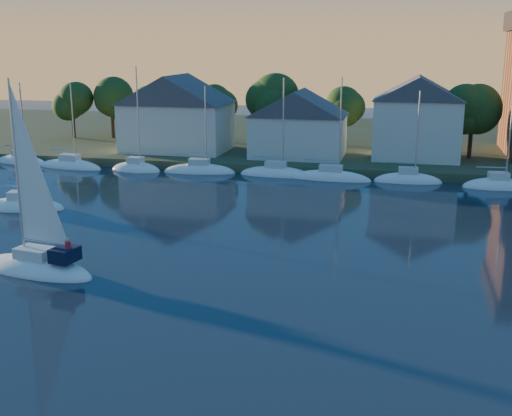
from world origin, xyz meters
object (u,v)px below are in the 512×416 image
(clubhouse_west, at_px, (177,112))
(hero_sailboat, at_px, (38,264))
(clubhouse_east, at_px, (417,117))
(drifting_sailboat_left, at_px, (22,208))
(clubhouse_centre, at_px, (299,123))

(clubhouse_west, xyz_separation_m, hero_sailboat, (5.96, -42.86, -5.36))
(clubhouse_west, distance_m, clubhouse_east, 30.02)
(clubhouse_west, bearing_deg, drifting_sailboat_left, -98.88)
(clubhouse_west, bearing_deg, clubhouse_east, 1.91)
(hero_sailboat, bearing_deg, clubhouse_centre, -94.43)
(clubhouse_centre, bearing_deg, clubhouse_east, 8.13)
(clubhouse_centre, height_order, drifting_sailboat_left, drifting_sailboat_left)
(clubhouse_west, distance_m, hero_sailboat, 43.60)
(clubhouse_east, distance_m, hero_sailboat, 50.31)
(clubhouse_east, height_order, hero_sailboat, hero_sailboat)
(clubhouse_west, height_order, hero_sailboat, hero_sailboat)
(clubhouse_centre, distance_m, hero_sailboat, 43.29)
(clubhouse_east, bearing_deg, clubhouse_west, -178.09)
(hero_sailboat, bearing_deg, clubhouse_west, -73.03)
(clubhouse_centre, distance_m, drifting_sailboat_left, 34.68)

